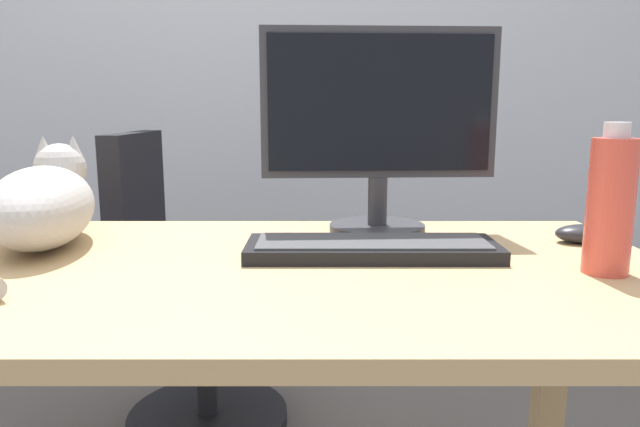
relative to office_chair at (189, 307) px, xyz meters
The scene contains 8 objects.
back_wall 1.28m from the office_chair, 79.49° to the left, with size 6.00×0.04×2.60m, color silver.
desk 0.76m from the office_chair, 77.09° to the right, with size 1.65×0.74×0.70m.
office_chair is the anchor object (origin of this frame).
monitor 0.87m from the office_chair, 40.76° to the right, with size 0.48×0.20×0.41m.
keyboard 0.88m from the office_chair, 53.08° to the right, with size 0.44×0.15×0.03m.
cat 0.70m from the office_chair, 103.17° to the right, with size 0.26×0.60×0.20m.
computer_mouse 1.11m from the office_chair, 31.28° to the right, with size 0.11×0.06×0.04m, color #232328.
water_bottle 1.21m from the office_chair, 41.84° to the right, with size 0.07×0.07×0.24m.
Camera 1 is at (0.23, -0.93, 0.96)m, focal length 32.57 mm.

